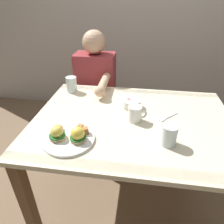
% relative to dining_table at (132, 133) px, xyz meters
% --- Properties ---
extents(ground_plane, '(6.00, 6.00, 0.00)m').
position_rel_dining_table_xyz_m(ground_plane, '(0.00, 0.00, -0.63)').
color(ground_plane, '#7F664C').
extents(back_wall, '(4.80, 0.10, 2.60)m').
position_rel_dining_table_xyz_m(back_wall, '(0.00, 1.50, 0.67)').
color(back_wall, beige).
rests_on(back_wall, ground_plane).
extents(dining_table, '(1.20, 0.90, 0.74)m').
position_rel_dining_table_xyz_m(dining_table, '(0.00, 0.00, 0.00)').
color(dining_table, beige).
rests_on(dining_table, ground_plane).
extents(eggs_benedict_plate, '(0.27, 0.27, 0.09)m').
position_rel_dining_table_xyz_m(eggs_benedict_plate, '(-0.31, -0.25, 0.13)').
color(eggs_benedict_plate, white).
rests_on(eggs_benedict_plate, dining_table).
extents(fruit_bowl, '(0.12, 0.12, 0.06)m').
position_rel_dining_table_xyz_m(fruit_bowl, '(-0.02, 0.14, 0.14)').
color(fruit_bowl, white).
rests_on(fruit_bowl, dining_table).
extents(coffee_mug, '(0.11, 0.08, 0.09)m').
position_rel_dining_table_xyz_m(coffee_mug, '(0.01, -0.01, 0.16)').
color(coffee_mug, white).
rests_on(coffee_mug, dining_table).
extents(fork, '(0.12, 0.12, 0.00)m').
position_rel_dining_table_xyz_m(fork, '(0.21, 0.05, 0.11)').
color(fork, silver).
rests_on(fork, dining_table).
extents(water_glass_near, '(0.08, 0.08, 0.12)m').
position_rel_dining_table_xyz_m(water_glass_near, '(-0.48, 0.32, 0.16)').
color(water_glass_near, silver).
rests_on(water_glass_near, dining_table).
extents(water_glass_far, '(0.08, 0.08, 0.11)m').
position_rel_dining_table_xyz_m(water_glass_far, '(0.19, -0.20, 0.15)').
color(water_glass_far, silver).
rests_on(water_glass_far, dining_table).
extents(diner_person, '(0.34, 0.54, 1.14)m').
position_rel_dining_table_xyz_m(diner_person, '(-0.36, 0.60, 0.02)').
color(diner_person, '#33333D').
rests_on(diner_person, ground_plane).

